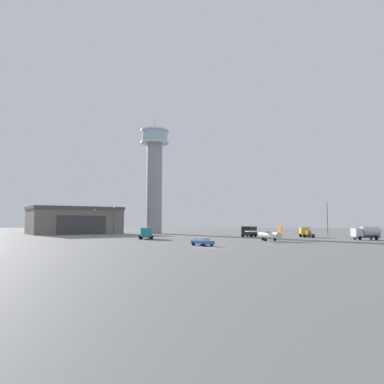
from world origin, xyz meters
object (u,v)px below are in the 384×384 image
Objects in this scene: light_post_west at (114,218)px; light_post_east at (94,220)px; car_blue at (202,241)px; airplane_white at (270,234)px; truck_box_teal at (146,233)px; control_tower at (154,172)px; truck_flatbed_yellow at (306,232)px; light_post_north at (327,215)px; truck_box_black at (249,231)px; truck_fuel_tanker_silver at (366,232)px.

light_post_west is 8.30m from light_post_east.
light_post_east reaches higher than car_blue.
airplane_white is 49.23m from light_post_east.
light_post_west is (-26.11, 45.65, 4.33)m from car_blue.
truck_box_teal reaches higher than car_blue.
light_post_west is at bearing 64.88° from light_post_east.
truck_flatbed_yellow is (44.26, -29.76, -20.31)m from control_tower.
light_post_north is (66.44, 9.02, 1.36)m from light_post_east.
truck_box_black is at bearing 106.24° from truck_box_teal.
truck_flatbed_yellow is 14.79m from truck_box_black.
light_post_north reaches higher than truck_flatbed_yellow.
airplane_white is 1.68× the size of truck_box_black.
truck_fuel_tanker_silver is 0.81× the size of light_post_east.
control_tower is 57.07m from truck_flatbed_yellow.
light_post_north reaches higher than car_blue.
car_blue is at bearing -60.23° from light_post_west.
light_post_north reaches higher than truck_box_teal.
control_tower reaches higher than car_blue.
truck_fuel_tanker_silver is 1.30× the size of car_blue.
light_post_north is (22.51, 31.01, 4.46)m from airplane_white.
truck_flatbed_yellow is 0.65× the size of light_post_west.
car_blue is 52.77m from light_post_west.
light_post_north is at bearing -41.47° from truck_flatbed_yellow.
light_post_north is (53.66, -18.76, -15.63)m from control_tower.
truck_box_teal is 1.35× the size of truck_flatbed_yellow.
airplane_white reaches higher than truck_flatbed_yellow.
airplane_white reaches higher than truck_fuel_tanker_silver.
truck_flatbed_yellow is at bearing -1.99° from light_post_east.
truck_flatbed_yellow is 45.39m from car_blue.
light_post_east is at bearing -115.12° from light_post_west.
light_post_east is at bearing 87.06° from truck_flatbed_yellow.
truck_box_black is (26.18, 13.50, 0.11)m from truck_box_teal.
car_blue is at bearing -52.16° from light_post_east.
airplane_white is at bearing 7.49° from truck_fuel_tanker_silver.
control_tower is at bearing -45.85° from truck_fuel_tanker_silver.
light_post_west reaches higher than airplane_white.
truck_fuel_tanker_silver is at bearing -147.38° from truck_flatbed_yellow.
control_tower reaches higher than truck_box_black.
truck_box_teal is 0.74× the size of light_post_north.
car_blue is (13.41, -24.77, -0.77)m from truck_box_teal.
truck_fuel_tanker_silver is at bearing 80.71° from truck_box_black.
airplane_white is 21.59m from car_blue.
light_post_west reaches higher than truck_box_teal.
light_post_north is (62.92, 1.51, 0.86)m from light_post_west.
airplane_white is 1.70× the size of truck_fuel_tanker_silver.
truck_fuel_tanker_silver is 0.99× the size of truck_box_black.
light_post_west reaches higher than light_post_east.
truck_box_black is 0.73× the size of light_post_west.
truck_box_teal is 50.45m from truck_fuel_tanker_silver.
car_blue is 60.06m from light_post_north.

